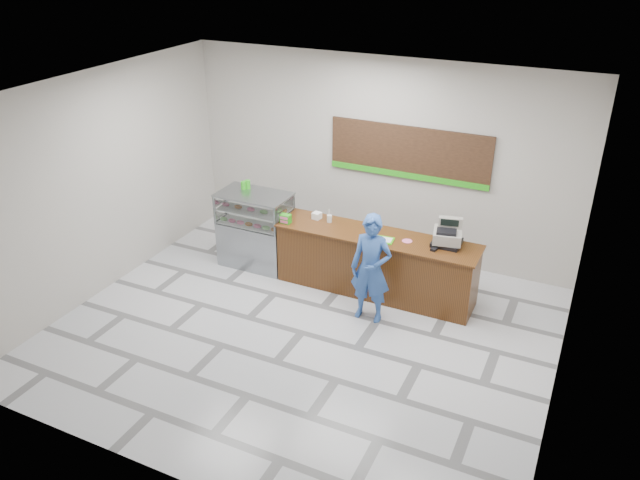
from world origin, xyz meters
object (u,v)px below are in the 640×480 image
at_px(display_case, 255,229).
at_px(serving_tray, 383,240).
at_px(sales_counter, 375,264).
at_px(customer, 371,269).
at_px(cash_register, 448,235).

bearing_deg(display_case, serving_tray, -3.19).
xyz_separation_m(display_case, serving_tray, (2.37, -0.13, 0.36)).
relative_size(sales_counter, customer, 1.92).
relative_size(display_case, cash_register, 2.57).
bearing_deg(cash_register, display_case, 170.47).
height_order(sales_counter, display_case, display_case).
height_order(display_case, serving_tray, display_case).
height_order(sales_counter, serving_tray, serving_tray).
bearing_deg(customer, display_case, 161.74).
xyz_separation_m(cash_register, serving_tray, (-0.92, -0.30, -0.14)).
distance_m(cash_register, customer, 1.30).
distance_m(display_case, serving_tray, 2.40).
xyz_separation_m(sales_counter, cash_register, (1.07, 0.16, 0.66)).
height_order(cash_register, customer, customer).
xyz_separation_m(cash_register, customer, (-0.87, -0.90, -0.33)).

